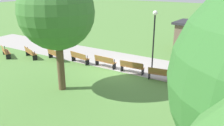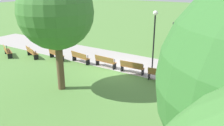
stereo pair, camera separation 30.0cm
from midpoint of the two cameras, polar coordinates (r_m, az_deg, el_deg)
ground_plane at (r=17.23m, az=2.16°, el=-1.64°), size 120.00×120.00×0.00m
path_paving at (r=18.69m, az=4.91°, el=0.02°), size 34.57×4.22×0.01m
bench_0 at (r=22.06m, az=-23.86°, el=2.71°), size 1.75×1.18×0.89m
bench_1 at (r=20.93m, az=-18.64°, el=2.53°), size 1.78×1.04×0.89m
bench_2 at (r=19.79m, az=-13.14°, el=2.11°), size 1.79×0.89×0.89m
bench_3 at (r=18.66m, az=-7.33°, el=1.42°), size 1.78×0.73×0.89m
bench_4 at (r=17.55m, az=-1.17°, el=0.41°), size 1.75×0.56×0.89m
bench_5 at (r=16.48m, az=5.41°, el=-0.96°), size 1.75×0.56×0.89m
bench_6 at (r=15.46m, az=12.46°, el=-2.75°), size 1.78×0.73×0.89m
bench_7 at (r=14.53m, az=20.05°, el=-4.98°), size 1.79×0.89×0.89m
tree_1 at (r=13.31m, az=-12.89°, el=12.01°), size 4.19×4.19×6.69m
lamp_post at (r=16.20m, az=10.83°, el=7.71°), size 0.32×0.32×4.35m
kiosk at (r=22.65m, az=20.75°, el=5.92°), size 4.16×3.25×2.70m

